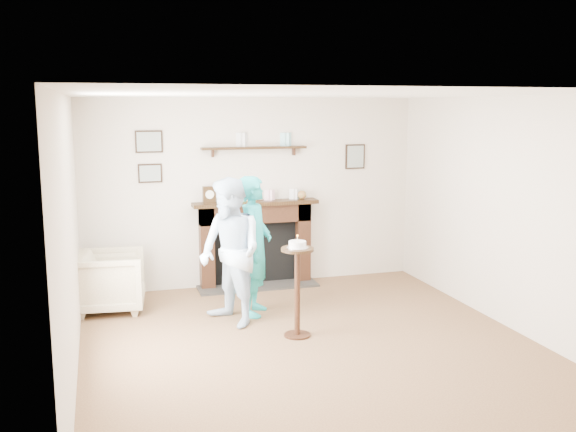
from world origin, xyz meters
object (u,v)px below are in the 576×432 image
Objects in this scene: armchair at (112,310)px; pedestal_table at (297,274)px; man at (232,324)px; woman at (255,313)px.

armchair is 0.72× the size of pedestal_table.
armchair is at bearing 141.84° from pedestal_table.
man is 1.01× the size of woman.
pedestal_table reaches higher than woman.
man is at bearing 153.95° from woman.
pedestal_table is (1.85, -1.45, 0.67)m from armchair.
armchair is 0.48× the size of man.
woman is at bearing -104.43° from armchair.
pedestal_table is at bearing -122.02° from armchair.
man is 1.06m from pedestal_table.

